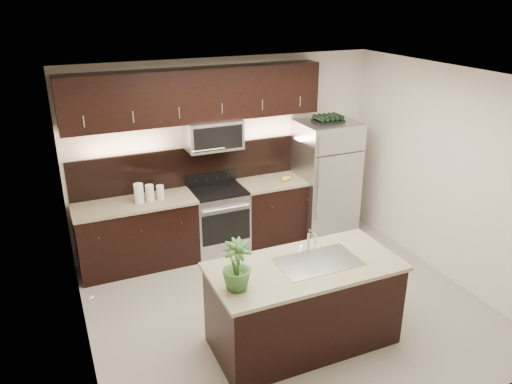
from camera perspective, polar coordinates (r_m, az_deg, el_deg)
ground at (r=6.16m, az=3.53°, el=-12.89°), size 4.50×4.50×0.00m
room_walls at (r=5.29m, az=3.07°, el=1.83°), size 4.52×4.02×2.71m
counter_run at (r=7.13m, az=-5.85°, el=-3.43°), size 3.51×0.65×0.94m
upper_fixtures at (r=6.74m, az=-6.58°, el=10.05°), size 3.49×0.40×1.66m
island at (r=5.38m, az=5.45°, el=-12.62°), size 1.96×0.96×0.94m
sink_faucet at (r=5.19m, az=7.05°, el=-7.74°), size 0.84×0.50×0.28m
refrigerator at (r=7.67m, az=7.89°, el=1.61°), size 0.84×0.76×1.75m
wine_rack at (r=7.40m, az=8.26°, el=8.31°), size 0.43×0.27×0.10m
plant at (r=4.62m, az=-2.20°, el=-8.39°), size 0.28×0.28×0.49m
canisters at (r=6.69m, az=-12.34°, el=-0.12°), size 0.40×0.14×0.27m
french_press at (r=7.48m, az=6.02°, el=2.53°), size 0.09×0.09×0.27m
bananas at (r=7.28m, az=3.12°, el=1.46°), size 0.21×0.19×0.05m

